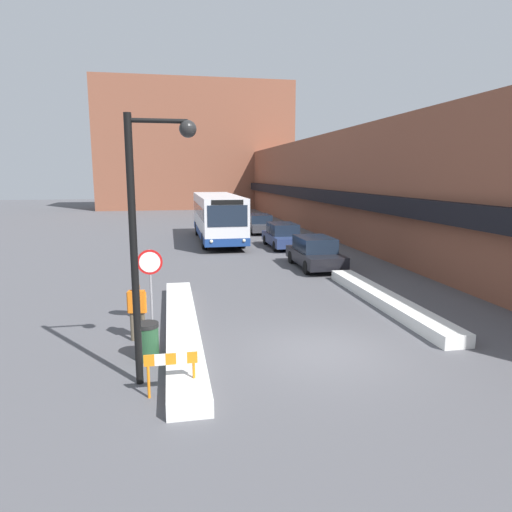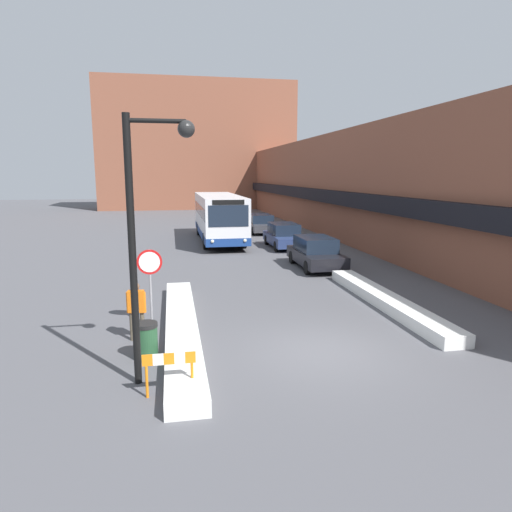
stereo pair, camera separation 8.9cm
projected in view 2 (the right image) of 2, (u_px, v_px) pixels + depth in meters
ground_plane at (322, 352)px, 11.97m from camera, size 160.00×160.00×0.00m
building_row_right at (346, 185)px, 36.33m from camera, size 5.50×60.00×7.53m
building_backdrop_far at (197, 146)px, 62.39m from camera, size 26.00×8.00×16.74m
snow_bank_left at (182, 327)px, 13.34m from camera, size 0.90×9.84×0.36m
snow_bank_right at (386, 300)px, 16.17m from camera, size 0.90×8.57×0.39m
city_bus at (219, 216)px, 31.57m from camera, size 2.69×11.07×3.20m
parked_car_front at (316, 253)px, 22.62m from camera, size 1.89×4.41×1.54m
parked_car_middle at (284, 236)px, 28.94m from camera, size 1.87×4.48×1.54m
parked_car_back at (260, 223)px, 36.44m from camera, size 1.94×4.75×1.45m
stop_sign at (150, 271)px, 13.77m from camera, size 0.76×0.08×2.37m
street_lamp at (146, 220)px, 9.60m from camera, size 1.46×0.36×5.82m
pedestrian at (136, 306)px, 12.64m from camera, size 0.54×0.27×1.66m
trash_bin at (146, 341)px, 11.41m from camera, size 0.59×0.59×0.95m
construction_barricade at (169, 366)px, 9.48m from camera, size 1.10×0.06×0.94m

